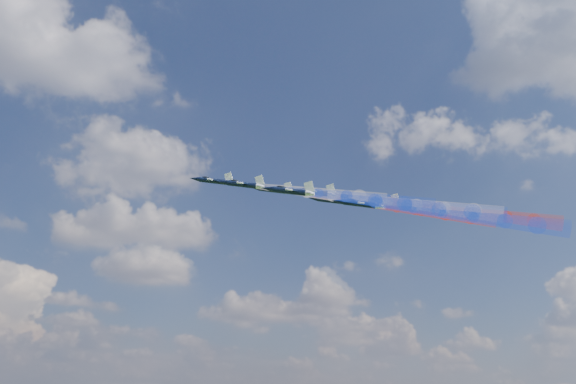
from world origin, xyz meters
name	(u,v)px	position (x,y,z in m)	size (l,w,h in m)	color
jet_lead	(213,181)	(-28.88, -1.83, 167.81)	(9.52, 11.90, 3.17)	black
trail_lead	(307,192)	(-9.47, -15.40, 163.28)	(3.97, 37.72, 3.97)	white
jet_inner_left	(242,184)	(-26.05, -16.73, 162.77)	(9.52, 11.90, 3.17)	black
trail_inner_left	(346,197)	(-6.65, -30.31, 158.24)	(3.97, 37.72, 3.97)	blue
jet_inner_right	(273,190)	(-12.51, -0.32, 167.82)	(9.52, 11.90, 3.17)	black
trail_inner_right	(365,201)	(6.89, -13.89, 163.29)	(3.97, 37.72, 3.97)	red
jet_outer_left	(290,191)	(-20.51, -31.83, 157.44)	(9.52, 11.90, 3.17)	black
trail_outer_left	(407,205)	(-1.11, -45.40, 152.91)	(3.97, 37.72, 3.97)	blue
jet_center_third	(314,192)	(-8.26, -16.66, 162.92)	(9.52, 11.90, 3.17)	black
trail_center_third	(417,205)	(11.14, -30.24, 158.39)	(3.97, 37.72, 3.97)	white
jet_outer_right	(331,200)	(4.76, 1.27, 167.32)	(9.52, 11.90, 3.17)	black
trail_outer_right	(421,211)	(24.16, -12.31, 162.79)	(3.97, 37.72, 3.97)	red
jet_rear_left	(360,204)	(-3.32, -30.11, 157.03)	(9.52, 11.90, 3.17)	black
trail_rear_left	(474,217)	(16.08, -43.69, 152.50)	(3.97, 37.72, 3.97)	blue
jet_rear_right	(379,202)	(10.30, -14.76, 163.22)	(9.52, 11.90, 3.17)	black
trail_rear_right	(479,213)	(29.71, -28.33, 158.69)	(3.97, 37.72, 3.97)	red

